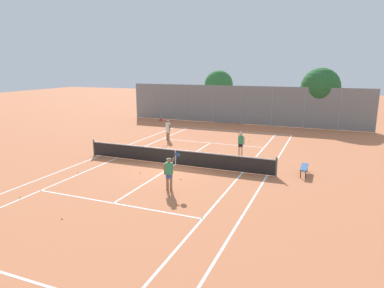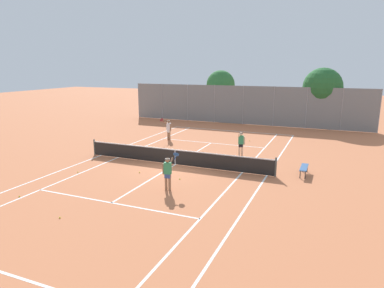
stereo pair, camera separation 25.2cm
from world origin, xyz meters
name	(u,v)px [view 1 (the left image)]	position (x,y,z in m)	size (l,w,h in m)	color
ground_plane	(175,165)	(0.00, 0.00, 0.00)	(120.00, 120.00, 0.00)	#C67047
court_line_markings	(175,165)	(0.00, 0.00, 0.00)	(11.10, 23.90, 0.01)	white
tennis_net	(175,156)	(0.00, 0.00, 0.51)	(12.00, 0.10, 1.07)	#474C47
player_near_side	(169,172)	(1.56, -4.04, 0.93)	(0.60, 0.79, 1.77)	#936B4C
player_far_left	(168,129)	(-3.52, 6.16, 0.93)	(0.82, 0.70, 1.77)	#936B4C
player_far_right	(241,143)	(3.11, 3.46, 0.91)	(0.44, 0.53, 1.60)	beige
loose_tennis_ball_0	(249,141)	(2.58, 8.21, 0.03)	(0.07, 0.07, 0.07)	#D1DB33
loose_tennis_ball_1	(78,172)	(-4.33, -3.55, 0.03)	(0.07, 0.07, 0.07)	#D1DB33
loose_tennis_ball_2	(62,218)	(-0.94, -8.47, 0.03)	(0.07, 0.07, 0.07)	#D1DB33
loose_tennis_ball_3	(181,179)	(1.42, -2.41, 0.03)	(0.07, 0.07, 0.07)	#D1DB33
loose_tennis_ball_4	(20,197)	(-4.28, -7.46, 0.03)	(0.07, 0.07, 0.07)	#D1DB33
loose_tennis_ball_5	(140,172)	(-1.13, -2.23, 0.03)	(0.07, 0.07, 0.07)	#D1DB33
courtside_bench	(304,167)	(7.33, 0.89, 0.41)	(0.36, 1.50, 0.47)	#33598C
back_fence	(241,105)	(0.00, 15.90, 1.94)	(24.51, 0.08, 3.89)	gray
tree_behind_left	(219,85)	(-3.49, 19.19, 3.68)	(3.17, 3.17, 5.34)	brown
tree_behind_right	(321,89)	(7.33, 17.53, 3.67)	(3.71, 3.71, 5.66)	brown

